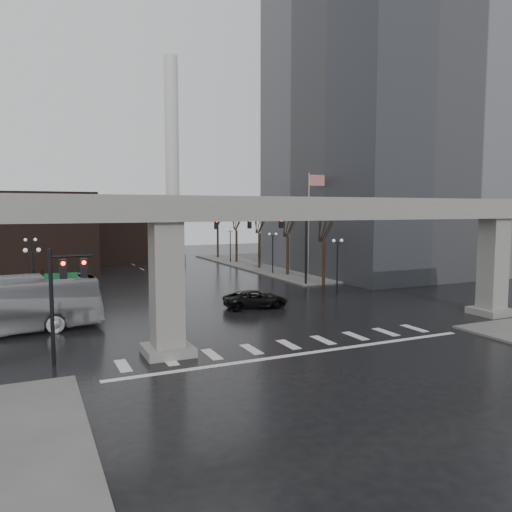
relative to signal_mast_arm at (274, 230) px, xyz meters
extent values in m
plane|color=black|center=(-8.99, -18.80, -5.83)|extent=(160.00, 160.00, 0.00)
cube|color=slate|center=(17.01, 17.20, -5.75)|extent=(28.00, 36.00, 0.15)
cube|color=gray|center=(-8.99, -18.80, 2.17)|extent=(48.00, 2.20, 1.40)
cube|color=gray|center=(-15.99, -18.80, -2.18)|extent=(1.60, 1.60, 7.30)
cube|color=gray|center=(9.01, -18.80, -2.18)|extent=(1.60, 1.60, 7.30)
cube|color=gray|center=(-15.99, -18.80, -5.58)|extent=(2.60, 2.60, 0.50)
cube|color=gray|center=(9.01, -18.80, -5.58)|extent=(2.60, 2.60, 0.50)
cube|color=slate|center=(19.01, 7.20, 15.17)|extent=(22.00, 26.00, 42.00)
cube|color=black|center=(-22.99, 23.20, -0.83)|extent=(16.00, 14.00, 10.00)
cube|color=black|center=(-10.99, 33.20, -1.83)|extent=(10.00, 10.00, 8.00)
cylinder|color=silver|center=(-2.99, 27.20, 9.17)|extent=(2.00, 2.00, 30.00)
cylinder|color=gray|center=(-2.99, 27.20, -5.23)|extent=(3.60, 3.60, 1.20)
cylinder|color=black|center=(3.81, 0.00, -1.83)|extent=(0.24, 0.24, 8.00)
cylinder|color=black|center=(-2.19, 0.00, 1.37)|extent=(12.00, 0.18, 0.18)
cube|color=black|center=(0.81, 0.00, 0.72)|extent=(0.35, 0.30, 1.00)
cube|color=black|center=(-2.69, 0.00, 0.72)|extent=(0.35, 0.30, 1.00)
cube|color=black|center=(-6.19, 0.00, 0.72)|extent=(0.35, 0.30, 1.00)
sphere|color=#FF0C05|center=(0.81, -0.18, 1.02)|extent=(0.20, 0.20, 0.20)
cube|color=#0B5323|center=(2.31, 0.00, 1.17)|extent=(1.80, 0.05, 0.35)
cube|color=#0B5323|center=(-4.19, 0.00, 1.17)|extent=(1.80, 0.05, 0.35)
cylinder|color=black|center=(-21.79, -18.30, -2.83)|extent=(0.20, 0.20, 6.00)
cylinder|color=black|center=(-20.79, -18.30, -0.23)|extent=(2.00, 0.14, 0.14)
cube|color=black|center=(-21.19, -18.30, -0.88)|extent=(0.35, 0.30, 1.00)
cube|color=black|center=(-20.19, -18.30, -0.88)|extent=(0.35, 0.30, 1.00)
cube|color=#0B5323|center=(-21.29, -18.30, -1.23)|extent=(1.60, 0.05, 0.30)
cylinder|color=silver|center=(6.01, 3.20, 0.17)|extent=(0.12, 0.12, 12.00)
cube|color=red|center=(7.01, 3.20, 5.37)|extent=(2.00, 0.03, 1.20)
cylinder|color=black|center=(4.51, -4.80, -3.43)|extent=(0.14, 0.14, 4.80)
cube|color=black|center=(4.51, -4.80, -1.08)|extent=(0.90, 0.06, 0.06)
sphere|color=silver|center=(4.06, -4.80, -0.88)|extent=(0.32, 0.32, 0.32)
sphere|color=silver|center=(4.96, -4.80, -0.88)|extent=(0.32, 0.32, 0.32)
cylinder|color=black|center=(4.51, 9.20, -3.43)|extent=(0.14, 0.14, 4.80)
cube|color=black|center=(4.51, 9.20, -1.08)|extent=(0.90, 0.06, 0.06)
sphere|color=silver|center=(4.06, 9.20, -0.88)|extent=(0.32, 0.32, 0.32)
sphere|color=silver|center=(4.96, 9.20, -0.88)|extent=(0.32, 0.32, 0.32)
cylinder|color=black|center=(4.51, 23.20, -3.43)|extent=(0.14, 0.14, 4.80)
cube|color=black|center=(4.51, 23.20, -1.08)|extent=(0.90, 0.06, 0.06)
sphere|color=silver|center=(4.06, 23.20, -0.88)|extent=(0.32, 0.32, 0.32)
sphere|color=silver|center=(4.96, 23.20, -0.88)|extent=(0.32, 0.32, 0.32)
cylinder|color=black|center=(-22.49, -4.80, -3.43)|extent=(0.14, 0.14, 4.80)
cube|color=black|center=(-22.49, -4.80, -1.08)|extent=(0.90, 0.06, 0.06)
sphere|color=silver|center=(-22.94, -4.80, -0.88)|extent=(0.32, 0.32, 0.32)
sphere|color=silver|center=(-22.04, -4.80, -0.88)|extent=(0.32, 0.32, 0.32)
cylinder|color=black|center=(-22.49, 9.20, -3.43)|extent=(0.14, 0.14, 4.80)
cube|color=black|center=(-22.49, 9.20, -1.08)|extent=(0.90, 0.06, 0.06)
sphere|color=silver|center=(-22.94, 9.20, -0.88)|extent=(0.32, 0.32, 0.32)
sphere|color=silver|center=(-22.04, 9.20, -0.88)|extent=(0.32, 0.32, 0.32)
cylinder|color=black|center=(-22.49, 23.20, -3.43)|extent=(0.14, 0.14, 4.80)
cube|color=black|center=(-22.49, 23.20, -1.08)|extent=(0.90, 0.06, 0.06)
sphere|color=silver|center=(-22.94, 23.20, -0.88)|extent=(0.32, 0.32, 0.32)
sphere|color=silver|center=(-22.04, 23.20, -0.88)|extent=(0.32, 0.32, 0.32)
cylinder|color=black|center=(5.51, -0.80, -3.55)|extent=(0.34, 0.34, 4.55)
cylinder|color=black|center=(5.51, -0.80, 0.18)|extent=(0.12, 1.52, 2.98)
cylinder|color=black|center=(6.01, -0.55, -0.05)|extent=(0.83, 1.14, 2.51)
cylinder|color=black|center=(5.51, 7.20, -3.50)|extent=(0.34, 0.34, 4.66)
cylinder|color=black|center=(5.51, 7.20, 0.32)|extent=(0.12, 1.55, 3.05)
cylinder|color=black|center=(6.01, 7.45, 0.08)|extent=(0.85, 1.16, 2.57)
cylinder|color=black|center=(5.51, 15.20, -3.45)|extent=(0.34, 0.34, 4.76)
cylinder|color=black|center=(5.51, 15.20, 0.46)|extent=(0.12, 1.59, 3.11)
cylinder|color=black|center=(6.01, 15.45, 0.22)|extent=(0.86, 1.18, 2.62)
cylinder|color=black|center=(5.51, 23.20, -3.40)|extent=(0.34, 0.34, 4.87)
cylinder|color=black|center=(5.51, 23.20, 0.60)|extent=(0.12, 1.62, 3.18)
cylinder|color=black|center=(6.01, 23.45, 0.35)|extent=(0.88, 1.20, 2.68)
cylinder|color=black|center=(5.51, 31.20, -3.34)|extent=(0.34, 0.34, 4.97)
cylinder|color=black|center=(5.51, 31.20, 0.74)|extent=(0.12, 1.65, 3.25)
cylinder|color=black|center=(6.01, 31.45, 0.48)|extent=(0.89, 1.23, 2.74)
imported|color=black|center=(-6.18, -9.03, -5.11)|extent=(5.40, 2.91, 1.44)
camera|label=1|loc=(-22.80, -45.19, 2.14)|focal=35.00mm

